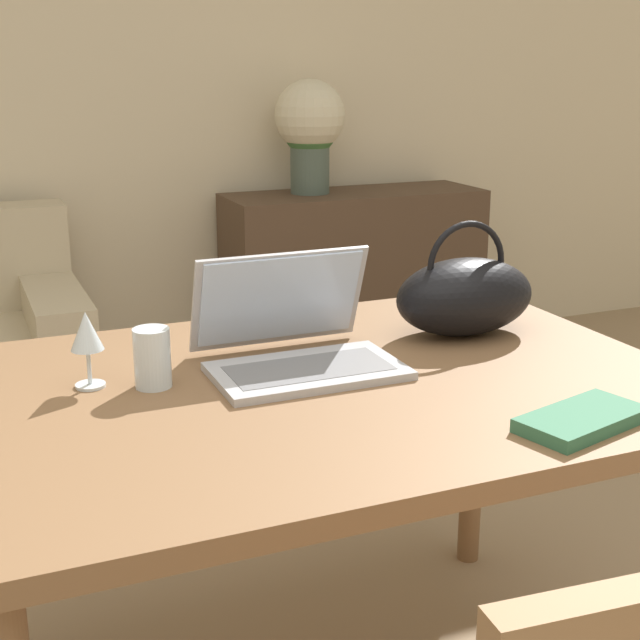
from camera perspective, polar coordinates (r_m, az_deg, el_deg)
The scene contains 9 objects.
wall_back at distance 3.89m, azimuth -14.73°, elevation 15.67°, with size 10.00×0.06×2.70m.
dining_table at distance 1.74m, azimuth 0.32°, elevation -6.42°, with size 1.37×0.97×0.77m.
sideboard at distance 4.04m, azimuth 2.17°, elevation 2.57°, with size 1.15×0.40×0.80m.
laptop at distance 1.78m, azimuth -1.66°, elevation -1.02°, with size 0.37×0.31×0.22m.
drinking_glass at distance 1.68m, azimuth -10.68°, elevation -2.40°, with size 0.07×0.07×0.11m.
wine_glass at distance 1.69m, azimuth -14.71°, elevation -0.93°, with size 0.06×0.06×0.15m.
handbag at distance 1.99m, azimuth 9.26°, elevation 1.58°, with size 0.33×0.20×0.26m.
flower_vase at distance 3.89m, azimuth -0.66°, elevation 12.30°, with size 0.30×0.30×0.48m.
book at distance 1.56m, azimuth 16.45°, elevation -6.13°, with size 0.25×0.17×0.02m.
Camera 1 is at (-0.59, -0.78, 1.36)m, focal length 50.00 mm.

